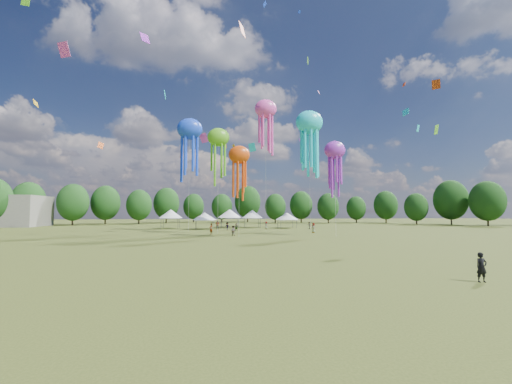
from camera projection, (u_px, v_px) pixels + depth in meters
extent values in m
plane|color=#384416|center=(337.00, 276.00, 19.53)|extent=(300.00, 300.00, 0.00)
imported|color=black|center=(482.00, 267.00, 17.89)|extent=(0.63, 0.44, 1.64)
imported|color=gray|center=(233.00, 231.00, 51.27)|extent=(0.95, 0.84, 1.62)
imported|color=gray|center=(266.00, 225.00, 71.58)|extent=(0.70, 0.91, 1.66)
imported|color=gray|center=(309.00, 226.00, 71.19)|extent=(0.70, 0.85, 1.60)
imported|color=gray|center=(227.00, 226.00, 66.60)|extent=(1.11, 0.69, 1.66)
imported|color=gray|center=(217.00, 225.00, 70.92)|extent=(1.14, 0.51, 1.92)
imported|color=gray|center=(236.00, 227.00, 64.45)|extent=(1.49, 0.74, 1.54)
imported|color=gray|center=(211.00, 229.00, 54.73)|extent=(0.75, 0.83, 1.90)
imported|color=gray|center=(313.00, 228.00, 59.27)|extent=(0.84, 1.01, 1.76)
cylinder|color=#47474C|center=(161.00, 224.00, 71.91)|extent=(0.08, 0.08, 2.31)
cylinder|color=#47474C|center=(163.00, 223.00, 75.59)|extent=(0.08, 0.08, 2.31)
cylinder|color=#47474C|center=(178.00, 224.00, 72.39)|extent=(0.08, 0.08, 2.31)
cylinder|color=#47474C|center=(180.00, 223.00, 76.07)|extent=(0.08, 0.08, 2.31)
cube|color=white|center=(171.00, 218.00, 74.06)|extent=(4.11, 4.11, 0.10)
cone|color=white|center=(171.00, 214.00, 74.12)|extent=(5.34, 5.34, 1.98)
cylinder|color=#47474C|center=(196.00, 225.00, 69.71)|extent=(0.08, 0.08, 1.92)
cylinder|color=#47474C|center=(197.00, 224.00, 73.43)|extent=(0.08, 0.08, 1.92)
cylinder|color=#47474C|center=(213.00, 225.00, 70.20)|extent=(0.08, 0.08, 1.92)
cylinder|color=#47474C|center=(213.00, 224.00, 73.92)|extent=(0.08, 0.08, 1.92)
cube|color=white|center=(205.00, 220.00, 71.87)|extent=(4.16, 4.16, 0.10)
cone|color=white|center=(205.00, 216.00, 71.93)|extent=(5.41, 5.41, 1.64)
cylinder|color=#47474C|center=(221.00, 223.00, 75.07)|extent=(0.08, 0.08, 2.34)
cylinder|color=#47474C|center=(221.00, 223.00, 79.02)|extent=(0.08, 0.08, 2.34)
cylinder|color=#47474C|center=(238.00, 223.00, 75.59)|extent=(0.08, 0.08, 2.34)
cylinder|color=#47474C|center=(237.00, 223.00, 79.54)|extent=(0.08, 0.08, 2.34)
cube|color=white|center=(230.00, 218.00, 77.38)|extent=(4.39, 4.39, 0.10)
cone|color=white|center=(230.00, 213.00, 77.44)|extent=(5.71, 5.71, 2.01)
cylinder|color=#47474C|center=(246.00, 223.00, 76.04)|extent=(0.08, 0.08, 2.24)
cylinder|color=#47474C|center=(244.00, 223.00, 79.46)|extent=(0.08, 0.08, 2.24)
cylinder|color=#47474C|center=(260.00, 223.00, 76.49)|extent=(0.08, 0.08, 2.24)
cylinder|color=#47474C|center=(258.00, 223.00, 79.91)|extent=(0.08, 0.08, 2.24)
cube|color=white|center=(252.00, 218.00, 78.05)|extent=(3.86, 3.86, 0.10)
cone|color=white|center=(252.00, 214.00, 78.11)|extent=(5.02, 5.02, 1.92)
cylinder|color=#47474C|center=(281.00, 224.00, 73.80)|extent=(0.08, 0.08, 1.89)
cylinder|color=#47474C|center=(278.00, 224.00, 77.44)|extent=(0.08, 0.08, 1.89)
cylinder|color=#47474C|center=(296.00, 224.00, 74.28)|extent=(0.08, 0.08, 1.89)
cylinder|color=#47474C|center=(293.00, 224.00, 77.92)|extent=(0.08, 0.08, 1.89)
cube|color=white|center=(287.00, 220.00, 75.92)|extent=(4.08, 4.08, 0.10)
cone|color=white|center=(287.00, 216.00, 75.97)|extent=(5.30, 5.30, 1.62)
ellipsoid|color=#60C520|center=(218.00, 137.00, 57.17)|extent=(3.89, 2.72, 3.31)
cylinder|color=beige|center=(218.00, 185.00, 56.66)|extent=(0.03, 0.03, 17.10)
ellipsoid|color=#FF4BBD|center=(266.00, 109.00, 63.38)|extent=(4.34, 3.04, 3.69)
cylinder|color=beige|center=(266.00, 170.00, 62.65)|extent=(0.03, 0.03, 24.14)
ellipsoid|color=purple|center=(335.00, 150.00, 51.52)|extent=(3.42, 2.39, 2.91)
cylinder|color=beige|center=(335.00, 193.00, 51.10)|extent=(0.03, 0.03, 13.75)
ellipsoid|color=blue|center=(190.00, 129.00, 64.62)|extent=(5.05, 3.54, 4.29)
cylinder|color=beige|center=(189.00, 180.00, 64.00)|extent=(0.03, 0.03, 20.48)
ellipsoid|color=#DF490D|center=(239.00, 155.00, 49.78)|extent=(3.32, 2.33, 2.82)
cylinder|color=beige|center=(239.00, 196.00, 49.40)|extent=(0.03, 0.03, 12.69)
ellipsoid|color=#1CDCEF|center=(309.00, 122.00, 73.89)|extent=(6.31, 4.42, 5.36)
cylinder|color=beige|center=(310.00, 175.00, 73.16)|extent=(0.03, 0.03, 24.42)
cube|color=#60C520|center=(26.00, 0.00, 49.57)|extent=(1.50, 0.28, 1.81)
cube|color=blue|center=(265.00, 4.00, 57.59)|extent=(0.73, 0.71, 1.03)
cube|color=#1CDCEF|center=(252.00, 147.00, 79.28)|extent=(2.00, 0.95, 2.25)
cube|color=#FF4BBD|center=(319.00, 92.00, 82.99)|extent=(0.63, 0.95, 1.01)
cube|color=#FF4116|center=(225.00, 145.00, 63.63)|extent=(0.66, 1.01, 1.39)
cube|color=#DF490D|center=(436.00, 84.00, 49.49)|extent=(0.98, 0.77, 1.53)
cube|color=#1CDCEF|center=(418.00, 128.00, 60.70)|extent=(0.91, 0.88, 1.34)
cube|color=#FF4BBD|center=(64.00, 50.00, 47.45)|extent=(1.92, 1.14, 2.13)
cube|color=purple|center=(145.00, 38.00, 45.38)|extent=(1.45, 1.40, 1.55)
cube|color=#FF4116|center=(242.00, 30.00, 51.73)|extent=(1.30, 2.00, 2.38)
cube|color=#DF490D|center=(181.00, 154.00, 81.28)|extent=(0.92, 1.72, 2.26)
cube|color=gold|center=(36.00, 103.00, 46.72)|extent=(0.67, 1.24, 1.24)
cube|color=#60C520|center=(308.00, 61.00, 78.89)|extent=(0.78, 1.61, 2.04)
cube|color=#1CDCEF|center=(406.00, 112.00, 77.82)|extent=(1.42, 2.26, 2.20)
cube|color=purple|center=(302.00, 141.00, 88.34)|extent=(1.49, 0.28, 1.68)
cube|color=#FF4116|center=(404.00, 84.00, 55.27)|extent=(0.45, 0.73, 0.77)
cube|color=#DF490D|center=(101.00, 145.00, 80.24)|extent=(1.11, 1.47, 1.97)
cube|color=gold|center=(234.00, 147.00, 67.97)|extent=(0.79, 0.92, 1.30)
cube|color=#60C520|center=(436.00, 130.00, 54.85)|extent=(1.24, 1.21, 1.85)
cube|color=blue|center=(299.00, 12.00, 85.09)|extent=(0.72, 0.45, 0.78)
cube|color=#1CDCEF|center=(165.00, 95.00, 44.83)|extent=(0.24, 1.02, 1.25)
cube|color=#FF4BBD|center=(204.00, 138.00, 71.54)|extent=(2.22, 1.24, 2.23)
cylinder|color=#38281C|center=(28.00, 219.00, 91.55)|extent=(0.44, 0.44, 3.53)
ellipsoid|color=#193E14|center=(28.00, 201.00, 91.85)|extent=(8.83, 8.83, 11.04)
cylinder|color=#38281C|center=(72.00, 219.00, 90.92)|extent=(0.44, 0.44, 3.36)
ellipsoid|color=#193E14|center=(73.00, 202.00, 91.21)|extent=(8.40, 8.40, 10.51)
cylinder|color=#38281C|center=(105.00, 219.00, 98.99)|extent=(0.44, 0.44, 3.41)
ellipsoid|color=#193E14|center=(106.00, 203.00, 99.28)|extent=(8.53, 8.53, 10.66)
cylinder|color=#38281C|center=(139.00, 219.00, 99.82)|extent=(0.44, 0.44, 3.07)
ellipsoid|color=#193E14|center=(139.00, 205.00, 100.08)|extent=(7.66, 7.66, 9.58)
cylinder|color=#38281C|center=(166.00, 218.00, 108.97)|extent=(0.44, 0.44, 3.43)
ellipsoid|color=#193E14|center=(166.00, 203.00, 109.27)|extent=(8.58, 8.58, 10.73)
cylinder|color=#38281C|center=(193.00, 218.00, 115.66)|extent=(0.44, 0.44, 2.95)
ellipsoid|color=#193E14|center=(194.00, 206.00, 115.91)|extent=(7.37, 7.37, 9.21)
cylinder|color=#38281C|center=(222.00, 218.00, 113.10)|extent=(0.44, 0.44, 2.89)
ellipsoid|color=#193E14|center=(222.00, 207.00, 113.35)|extent=(7.23, 7.23, 9.04)
cylinder|color=#38281C|center=(248.00, 217.00, 118.76)|extent=(0.44, 0.44, 3.84)
ellipsoid|color=#193E14|center=(248.00, 202.00, 119.09)|extent=(9.60, 9.60, 11.99)
cylinder|color=#38281C|center=(275.00, 219.00, 108.86)|extent=(0.44, 0.44, 2.84)
ellipsoid|color=#193E14|center=(275.00, 207.00, 109.11)|extent=(7.11, 7.11, 8.89)
cylinder|color=#38281C|center=(301.00, 218.00, 112.70)|extent=(0.44, 0.44, 3.16)
ellipsoid|color=#193E14|center=(301.00, 205.00, 112.97)|extent=(7.91, 7.91, 9.88)
cylinder|color=#38281C|center=(328.00, 219.00, 108.01)|extent=(0.44, 0.44, 2.88)
ellipsoid|color=#193E14|center=(328.00, 206.00, 108.26)|extent=(7.21, 7.21, 9.01)
cylinder|color=#38281C|center=(356.00, 219.00, 111.34)|extent=(0.44, 0.44, 2.63)
ellipsoid|color=#193E14|center=(356.00, 208.00, 111.56)|extent=(6.57, 6.57, 8.22)
cylinder|color=#38281C|center=(386.00, 218.00, 109.04)|extent=(0.44, 0.44, 3.13)
ellipsoid|color=#193E14|center=(386.00, 205.00, 109.31)|extent=(7.81, 7.81, 9.77)
cylinder|color=#38281C|center=(416.00, 220.00, 97.63)|extent=(0.44, 0.44, 2.72)
ellipsoid|color=#193E14|center=(416.00, 207.00, 97.87)|extent=(6.80, 6.80, 8.50)
cylinder|color=#38281C|center=(451.00, 218.00, 96.01)|extent=(0.44, 0.44, 3.81)
ellipsoid|color=#193E14|center=(451.00, 200.00, 96.34)|extent=(9.52, 9.52, 11.90)
cylinder|color=#38281C|center=(488.00, 219.00, 87.44)|extent=(0.44, 0.44, 3.51)
ellipsoid|color=#193E14|center=(487.00, 201.00, 87.74)|extent=(8.78, 8.78, 10.97)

